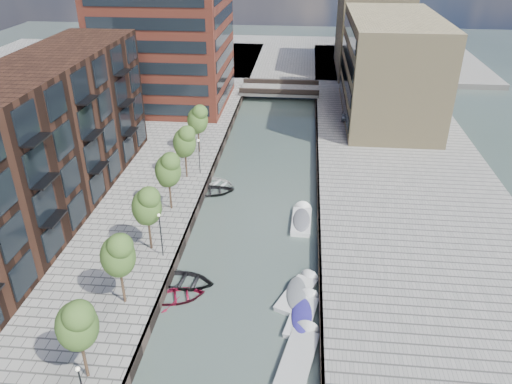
# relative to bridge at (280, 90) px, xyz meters

# --- Properties ---
(water) EXTENTS (300.00, 300.00, 0.00)m
(water) POSITION_rel_bridge_xyz_m (0.00, -32.00, -1.39)
(water) COLOR #38473F
(water) RESTS_ON ground
(quay_right) EXTENTS (20.00, 140.00, 1.00)m
(quay_right) POSITION_rel_bridge_xyz_m (16.00, -32.00, -0.89)
(quay_right) COLOR gray
(quay_right) RESTS_ON ground
(quay_wall_left) EXTENTS (0.25, 140.00, 1.00)m
(quay_wall_left) POSITION_rel_bridge_xyz_m (-6.10, -32.00, -0.89)
(quay_wall_left) COLOR #332823
(quay_wall_left) RESTS_ON ground
(quay_wall_right) EXTENTS (0.25, 140.00, 1.00)m
(quay_wall_right) POSITION_rel_bridge_xyz_m (6.10, -32.00, -0.89)
(quay_wall_right) COLOR #332823
(quay_wall_right) RESTS_ON ground
(far_closure) EXTENTS (80.00, 40.00, 1.00)m
(far_closure) POSITION_rel_bridge_xyz_m (0.00, 28.00, -0.89)
(far_closure) COLOR gray
(far_closure) RESTS_ON ground
(apartment_block) EXTENTS (8.00, 38.00, 14.00)m
(apartment_block) POSITION_rel_bridge_xyz_m (-20.00, -42.00, 6.61)
(apartment_block) COLOR black
(apartment_block) RESTS_ON quay_left
(tower) EXTENTS (18.00, 18.00, 30.00)m
(tower) POSITION_rel_bridge_xyz_m (-17.00, -7.00, 14.61)
(tower) COLOR brown
(tower) RESTS_ON quay_left
(tan_block_near) EXTENTS (12.00, 25.00, 14.00)m
(tan_block_near) POSITION_rel_bridge_xyz_m (16.00, -10.00, 6.61)
(tan_block_near) COLOR #9C8A5F
(tan_block_near) RESTS_ON quay_right
(tan_block_far) EXTENTS (12.00, 20.00, 16.00)m
(tan_block_far) POSITION_rel_bridge_xyz_m (16.00, 16.00, 7.61)
(tan_block_far) COLOR #9C8A5F
(tan_block_far) RESTS_ON quay_right
(bridge) EXTENTS (13.00, 6.00, 1.30)m
(bridge) POSITION_rel_bridge_xyz_m (0.00, 0.00, 0.00)
(bridge) COLOR gray
(bridge) RESTS_ON ground
(tree_1) EXTENTS (2.50, 2.50, 5.95)m
(tree_1) POSITION_rel_bridge_xyz_m (-8.50, -61.00, 3.92)
(tree_1) COLOR #382619
(tree_1) RESTS_ON quay_left
(tree_2) EXTENTS (2.50, 2.50, 5.95)m
(tree_2) POSITION_rel_bridge_xyz_m (-8.50, -54.00, 3.92)
(tree_2) COLOR #382619
(tree_2) RESTS_ON quay_left
(tree_3) EXTENTS (2.50, 2.50, 5.95)m
(tree_3) POSITION_rel_bridge_xyz_m (-8.50, -47.00, 3.92)
(tree_3) COLOR #382619
(tree_3) RESTS_ON quay_left
(tree_4) EXTENTS (2.50, 2.50, 5.95)m
(tree_4) POSITION_rel_bridge_xyz_m (-8.50, -40.00, 3.92)
(tree_4) COLOR #382619
(tree_4) RESTS_ON quay_left
(tree_5) EXTENTS (2.50, 2.50, 5.95)m
(tree_5) POSITION_rel_bridge_xyz_m (-8.50, -33.00, 3.92)
(tree_5) COLOR #382619
(tree_5) RESTS_ON quay_left
(tree_6) EXTENTS (2.50, 2.50, 5.95)m
(tree_6) POSITION_rel_bridge_xyz_m (-8.50, -26.00, 3.92)
(tree_6) COLOR #382619
(tree_6) RESTS_ON quay_left
(lamp_1) EXTENTS (0.24, 0.24, 4.12)m
(lamp_1) POSITION_rel_bridge_xyz_m (-7.20, -48.00, 2.12)
(lamp_1) COLOR black
(lamp_1) RESTS_ON quay_left
(lamp_2) EXTENTS (0.24, 0.24, 4.12)m
(lamp_2) POSITION_rel_bridge_xyz_m (-7.20, -32.00, 2.12)
(lamp_2) COLOR black
(lamp_2) RESTS_ON quay_left
(sloop_1) EXTENTS (5.29, 4.04, 1.02)m
(sloop_1) POSITION_rel_bridge_xyz_m (-4.81, -50.32, -1.39)
(sloop_1) COLOR black
(sloop_1) RESTS_ON ground
(sloop_2) EXTENTS (4.96, 4.19, 0.88)m
(sloop_2) POSITION_rel_bridge_xyz_m (-4.92, -52.14, -1.39)
(sloop_2) COLOR maroon
(sloop_2) RESTS_ON ground
(sloop_3) EXTENTS (5.00, 4.40, 0.86)m
(sloop_3) POSITION_rel_bridge_xyz_m (-5.06, -32.62, -1.39)
(sloop_3) COLOR silver
(sloop_3) RESTS_ON ground
(sloop_4) EXTENTS (5.43, 4.42, 0.99)m
(sloop_4) POSITION_rel_bridge_xyz_m (-5.27, -34.73, -1.39)
(sloop_4) COLOR black
(sloop_4) RESTS_ON ground
(motorboat_1) EXTENTS (3.50, 5.24, 1.66)m
(motorboat_1) POSITION_rel_bridge_xyz_m (4.41, -50.69, -1.19)
(motorboat_1) COLOR silver
(motorboat_1) RESTS_ON ground
(motorboat_2) EXTENTS (3.09, 5.96, 1.89)m
(motorboat_2) POSITION_rel_bridge_xyz_m (4.67, -56.99, -1.28)
(motorboat_2) COLOR #B2B1AF
(motorboat_2) RESTS_ON ground
(motorboat_3) EXTENTS (2.69, 5.15, 1.64)m
(motorboat_3) POSITION_rel_bridge_xyz_m (4.79, -53.15, -1.19)
(motorboat_3) COLOR silver
(motorboat_3) RESTS_ON ground
(motorboat_4) EXTENTS (2.00, 5.36, 1.77)m
(motorboat_4) POSITION_rel_bridge_xyz_m (4.43, -39.63, -1.18)
(motorboat_4) COLOR white
(motorboat_4) RESTS_ON ground
(car) EXTENTS (1.91, 3.88, 1.27)m
(car) POSITION_rel_bridge_xyz_m (10.36, -12.28, 0.24)
(car) COLOR #A1A4A5
(car) RESTS_ON quay_right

